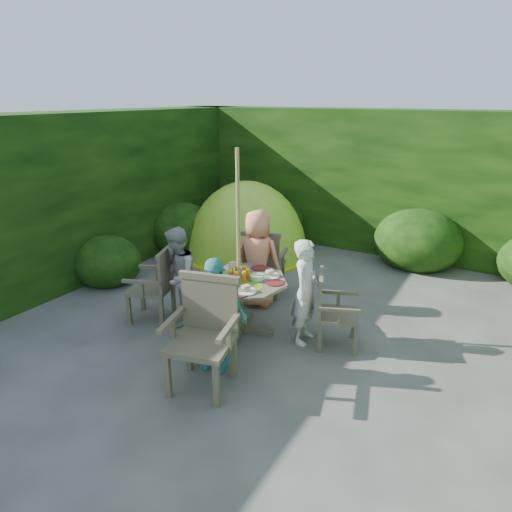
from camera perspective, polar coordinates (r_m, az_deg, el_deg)
The scene contains 13 objects.
ground at distance 5.45m, azimuth 5.36°, elevation -10.66°, with size 60.00×60.00×0.00m, color #474540.
hedge_enclosure at distance 6.14m, azimuth 11.07°, elevation 5.18°, with size 9.00×9.00×2.50m.
patio_table at distance 5.42m, azimuth -2.10°, elevation -3.97°, with size 1.42×1.42×0.82m.
parasol_pole at distance 5.23m, azimuth -2.21°, elevation 1.32°, with size 0.04×0.04×2.20m, color olive.
garden_chair_right at distance 5.25m, azimuth 9.46°, elevation -6.57°, with size 0.60×0.63×0.84m.
garden_chair_left at distance 5.87m, azimuth -12.36°, elevation -3.38°, with size 0.65×0.69×0.92m.
garden_chair_back at distance 6.42m, azimuth 0.93°, elevation -0.80°, with size 0.68×0.63×0.94m.
garden_chair_front at distance 4.51m, azimuth -6.50°, elevation -9.37°, with size 0.75×0.70×1.06m.
child_right at distance 5.23m, azimuth 6.24°, elevation -4.47°, with size 0.45×0.30×1.24m, color silver.
child_left at distance 5.69m, azimuth -9.84°, elevation -2.60°, with size 0.60×0.47×1.24m, color #9F9E9A.
child_back at distance 6.10m, azimuth 0.19°, elevation -0.30°, with size 0.65×0.42×1.33m, color #FF9269.
child_front at distance 4.72m, azimuth -5.19°, elevation -7.23°, with size 0.72×0.30×1.23m, color #4FB8B4.
dome_tent at distance 8.32m, azimuth -1.20°, elevation 0.33°, with size 2.77×2.77×2.64m.
Camera 1 is at (1.94, -4.30, 2.73)m, focal length 32.00 mm.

